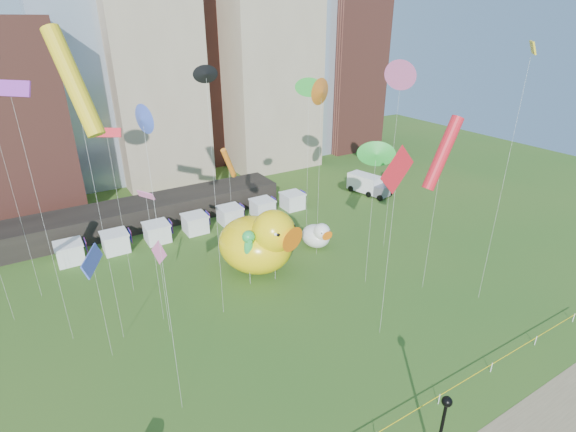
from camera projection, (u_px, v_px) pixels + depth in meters
skyline at (135, 48)px, 68.24m from camera, size 101.00×23.00×68.00m
pavilion at (144, 213)px, 58.61m from camera, size 38.00×6.00×3.20m
vendor_tents at (195, 224)px, 56.53m from camera, size 33.24×2.80×2.40m
big_duck at (259, 242)px, 46.72m from camera, size 9.85×11.04×7.72m
small_duck at (317, 235)px, 52.52m from camera, size 3.28×4.46×3.46m
seahorse_green at (249, 245)px, 43.63m from camera, size 1.65×1.87×6.30m
seahorse_purple at (275, 252)px, 45.04m from camera, size 1.59×1.79×4.91m
lamppost at (442, 425)px, 25.40m from camera, size 0.62×0.62×5.99m
box_truck at (367, 184)px, 69.12m from camera, size 4.01×7.29×2.93m
kite_0 at (397, 172)px, 32.32m from camera, size 3.74×0.45×17.05m
kite_1 at (146, 197)px, 35.26m from camera, size 1.09×1.74×12.68m
kite_3 at (309, 87)px, 49.11m from camera, size 1.77×1.66×19.53m
kite_4 at (74, 83)px, 29.08m from camera, size 2.92×4.40×25.18m
kite_5 at (92, 261)px, 32.18m from camera, size 1.92×3.56×9.61m
kite_6 at (321, 92)px, 43.76m from camera, size 2.49×1.58×20.12m
kite_8 at (443, 154)px, 39.20m from camera, size 4.00×1.33×17.72m
kite_9 at (159, 254)px, 35.34m from camera, size 0.68×2.30×9.26m
kite_10 at (206, 77)px, 32.35m from camera, size 1.34×0.20×22.36m
kite_11 at (376, 154)px, 40.23m from camera, size 1.99×1.83×15.20m
kite_12 at (532, 50)px, 33.81m from camera, size 2.81×2.21×23.91m
kite_13 at (143, 121)px, 22.59m from camera, size 0.44×1.55×21.41m
kite_14 at (229, 163)px, 51.69m from camera, size 2.38×1.60×11.80m
kite_15 at (9, 90)px, 29.13m from camera, size 2.74×2.78×21.71m
kite_16 at (106, 134)px, 37.84m from camera, size 2.42×1.74×16.82m
kite_17 at (401, 75)px, 45.06m from camera, size 0.40×3.07×21.73m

